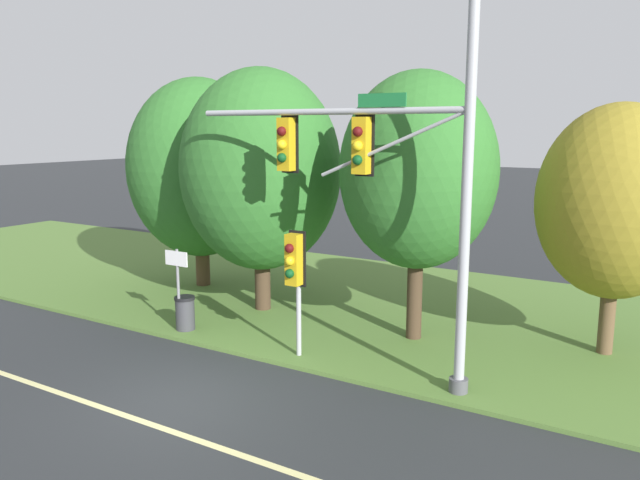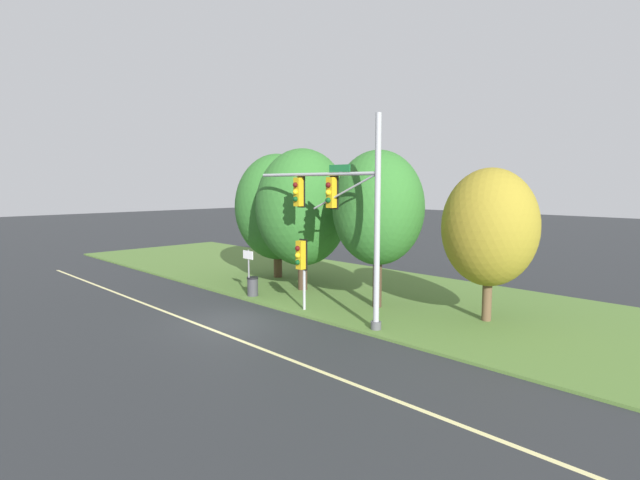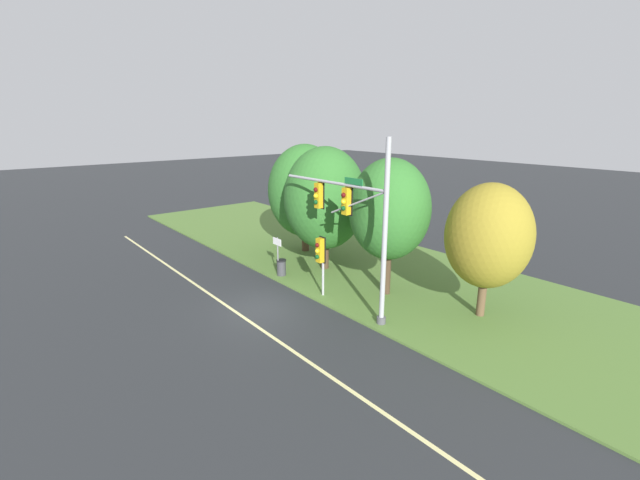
{
  "view_description": "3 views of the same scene",
  "coord_description": "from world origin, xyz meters",
  "px_view_note": "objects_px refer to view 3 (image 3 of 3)",
  "views": [
    {
      "loc": [
        8.84,
        -8.98,
        5.6
      ],
      "look_at": [
        1.2,
        3.55,
        2.93
      ],
      "focal_mm": 35.0,
      "sensor_mm": 36.0,
      "label": 1
    },
    {
      "loc": [
        16.51,
        -11.18,
        5.56
      ],
      "look_at": [
        2.03,
        2.94,
        3.26
      ],
      "focal_mm": 28.0,
      "sensor_mm": 36.0,
      "label": 2
    },
    {
      "loc": [
        16.39,
        -9.86,
        8.71
      ],
      "look_at": [
        0.87,
        2.92,
        3.06
      ],
      "focal_mm": 24.0,
      "sensor_mm": 36.0,
      "label": 3
    }
  ],
  "objects_px": {
    "traffic_signal_mast": "(356,216)",
    "tree_left_of_mast": "(325,199)",
    "pedestrian_signal_near_kerb": "(320,254)",
    "tree_behind_signpost": "(390,210)",
    "trash_bin": "(281,267)",
    "route_sign_post": "(278,251)",
    "tree_nearest_road": "(305,191)",
    "tree_mid_verge": "(488,236)"
  },
  "relations": [
    {
      "from": "tree_behind_signpost",
      "to": "tree_mid_verge",
      "type": "relative_size",
      "value": 1.14
    },
    {
      "from": "tree_nearest_road",
      "to": "pedestrian_signal_near_kerb",
      "type": "bearing_deg",
      "value": -32.1
    },
    {
      "from": "pedestrian_signal_near_kerb",
      "to": "trash_bin",
      "type": "relative_size",
      "value": 3.33
    },
    {
      "from": "pedestrian_signal_near_kerb",
      "to": "tree_mid_verge",
      "type": "bearing_deg",
      "value": 33.67
    },
    {
      "from": "pedestrian_signal_near_kerb",
      "to": "tree_left_of_mast",
      "type": "distance_m",
      "value": 4.72
    },
    {
      "from": "traffic_signal_mast",
      "to": "tree_behind_signpost",
      "type": "bearing_deg",
      "value": 98.67
    },
    {
      "from": "pedestrian_signal_near_kerb",
      "to": "tree_behind_signpost",
      "type": "xyz_separation_m",
      "value": [
        1.88,
        2.83,
        2.15
      ]
    },
    {
      "from": "tree_left_of_mast",
      "to": "trash_bin",
      "type": "height_order",
      "value": "tree_left_of_mast"
    },
    {
      "from": "pedestrian_signal_near_kerb",
      "to": "trash_bin",
      "type": "xyz_separation_m",
      "value": [
        -3.75,
        0.18,
        -1.77
      ]
    },
    {
      "from": "pedestrian_signal_near_kerb",
      "to": "tree_nearest_road",
      "type": "bearing_deg",
      "value": 147.9
    },
    {
      "from": "tree_nearest_road",
      "to": "tree_behind_signpost",
      "type": "bearing_deg",
      "value": -9.09
    },
    {
      "from": "pedestrian_signal_near_kerb",
      "to": "tree_nearest_road",
      "type": "relative_size",
      "value": 0.43
    },
    {
      "from": "tree_nearest_road",
      "to": "tree_mid_verge",
      "type": "height_order",
      "value": "tree_nearest_road"
    },
    {
      "from": "tree_nearest_road",
      "to": "tree_behind_signpost",
      "type": "height_order",
      "value": "tree_nearest_road"
    },
    {
      "from": "trash_bin",
      "to": "route_sign_post",
      "type": "bearing_deg",
      "value": -91.37
    },
    {
      "from": "trash_bin",
      "to": "pedestrian_signal_near_kerb",
      "type": "bearing_deg",
      "value": -2.82
    },
    {
      "from": "trash_bin",
      "to": "tree_left_of_mast",
      "type": "bearing_deg",
      "value": 77.09
    },
    {
      "from": "traffic_signal_mast",
      "to": "tree_behind_signpost",
      "type": "xyz_separation_m",
      "value": [
        -0.41,
        2.72,
        -0.12
      ]
    },
    {
      "from": "pedestrian_signal_near_kerb",
      "to": "route_sign_post",
      "type": "height_order",
      "value": "pedestrian_signal_near_kerb"
    },
    {
      "from": "traffic_signal_mast",
      "to": "tree_mid_verge",
      "type": "height_order",
      "value": "traffic_signal_mast"
    },
    {
      "from": "tree_nearest_road",
      "to": "tree_mid_verge",
      "type": "relative_size",
      "value": 1.18
    },
    {
      "from": "route_sign_post",
      "to": "tree_behind_signpost",
      "type": "distance_m",
      "value": 6.96
    },
    {
      "from": "trash_bin",
      "to": "tree_nearest_road",
      "type": "bearing_deg",
      "value": 126.27
    },
    {
      "from": "traffic_signal_mast",
      "to": "pedestrian_signal_near_kerb",
      "type": "distance_m",
      "value": 3.23
    },
    {
      "from": "pedestrian_signal_near_kerb",
      "to": "route_sign_post",
      "type": "bearing_deg",
      "value": -179.37
    },
    {
      "from": "route_sign_post",
      "to": "tree_left_of_mast",
      "type": "height_order",
      "value": "tree_left_of_mast"
    },
    {
      "from": "tree_left_of_mast",
      "to": "tree_mid_verge",
      "type": "bearing_deg",
      "value": 7.93
    },
    {
      "from": "pedestrian_signal_near_kerb",
      "to": "tree_mid_verge",
      "type": "distance_m",
      "value": 7.79
    },
    {
      "from": "pedestrian_signal_near_kerb",
      "to": "tree_nearest_road",
      "type": "distance_m",
      "value": 8.13
    },
    {
      "from": "route_sign_post",
      "to": "pedestrian_signal_near_kerb",
      "type": "bearing_deg",
      "value": 0.63
    },
    {
      "from": "tree_nearest_road",
      "to": "tree_behind_signpost",
      "type": "distance_m",
      "value": 8.7
    },
    {
      "from": "route_sign_post",
      "to": "traffic_signal_mast",
      "type": "bearing_deg",
      "value": 1.45
    },
    {
      "from": "tree_mid_verge",
      "to": "trash_bin",
      "type": "distance_m",
      "value": 11.37
    },
    {
      "from": "tree_nearest_road",
      "to": "tree_mid_verge",
      "type": "bearing_deg",
      "value": 0.14
    },
    {
      "from": "pedestrian_signal_near_kerb",
      "to": "tree_mid_verge",
      "type": "xyz_separation_m",
      "value": [
        6.36,
        4.24,
        1.5
      ]
    },
    {
      "from": "tree_mid_verge",
      "to": "tree_left_of_mast",
      "type": "bearing_deg",
      "value": -172.07
    },
    {
      "from": "traffic_signal_mast",
      "to": "pedestrian_signal_near_kerb",
      "type": "bearing_deg",
      "value": -177.21
    },
    {
      "from": "traffic_signal_mast",
      "to": "tree_left_of_mast",
      "type": "distance_m",
      "value": 6.11
    },
    {
      "from": "tree_nearest_road",
      "to": "tree_left_of_mast",
      "type": "bearing_deg",
      "value": -19.83
    },
    {
      "from": "route_sign_post",
      "to": "tree_mid_verge",
      "type": "relative_size",
      "value": 0.38
    },
    {
      "from": "route_sign_post",
      "to": "tree_behind_signpost",
      "type": "relative_size",
      "value": 0.33
    },
    {
      "from": "route_sign_post",
      "to": "trash_bin",
      "type": "xyz_separation_m",
      "value": [
        0.01,
        0.23,
        -1.02
      ]
    }
  ]
}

